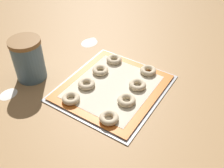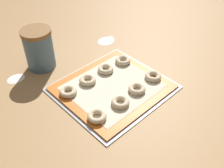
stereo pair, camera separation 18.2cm
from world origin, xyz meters
The scene contains 15 objects.
ground_plane centered at (0.00, 0.00, 0.00)m, with size 2.80×2.80×0.00m, color #A87F51.
baking_tray centered at (0.00, 0.00, 0.00)m, with size 0.41×0.38×0.01m.
baking_mat centered at (0.00, 0.00, 0.01)m, with size 0.39×0.35×0.00m.
bagel_front_far_left centered at (-0.15, -0.08, 0.02)m, with size 0.07×0.07×0.02m.
bagel_front_mid_left centered at (-0.05, -0.09, 0.02)m, with size 0.07×0.07×0.02m.
bagel_front_mid_right centered at (0.05, -0.08, 0.02)m, with size 0.07×0.07×0.02m.
bagel_front_far_right centered at (0.15, -0.08, 0.02)m, with size 0.07×0.07×0.02m.
bagel_back_far_left centered at (-0.15, 0.09, 0.02)m, with size 0.07×0.07×0.02m.
bagel_back_mid_left centered at (-0.05, 0.09, 0.02)m, with size 0.07×0.07×0.02m.
bagel_back_mid_right centered at (0.05, 0.09, 0.02)m, with size 0.07×0.07×0.02m.
bagel_back_far_right centered at (0.14, 0.09, 0.02)m, with size 0.07×0.07×0.02m.
flour_canister centered at (-0.12, 0.32, 0.09)m, with size 0.12×0.12×0.17m.
flour_patch_near centered at (0.24, 0.29, 0.00)m, with size 0.08×0.04×0.00m.
flour_patch_far centered at (-0.25, 0.32, 0.00)m, with size 0.07×0.06×0.00m.
flour_patch_side centered at (0.22, 0.28, 0.00)m, with size 0.09×0.08×0.00m.
Camera 2 is at (-0.53, -0.56, 0.68)m, focal length 42.00 mm.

